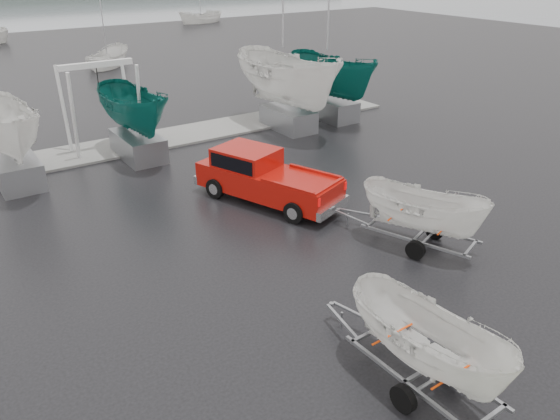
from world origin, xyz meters
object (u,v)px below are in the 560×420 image
object	(u,v)px
pickup_truck	(261,175)
trailer_hitched	(428,173)
boat_hoist	(100,94)
trailer_parked	(435,291)

from	to	relation	value
pickup_truck	trailer_hitched	bearing A→B (deg)	-90.00
pickup_truck	boat_hoist	bearing A→B (deg)	88.74
pickup_truck	boat_hoist	world-z (taller)	boat_hoist
pickup_truck	trailer_parked	distance (m)	10.75
pickup_truck	trailer_hitched	world-z (taller)	trailer_hitched
pickup_truck	boat_hoist	distance (m)	9.54
trailer_parked	boat_hoist	size ratio (longest dim) A/B	1.11
pickup_truck	trailer_parked	xyz separation A→B (m)	(-2.50, -10.34, 1.51)
trailer_parked	boat_hoist	world-z (taller)	trailer_parked
boat_hoist	trailer_parked	bearing A→B (deg)	-88.43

